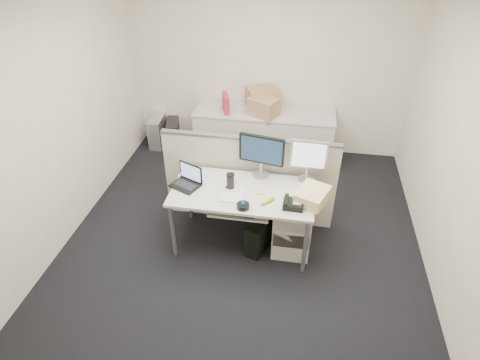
% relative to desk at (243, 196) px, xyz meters
% --- Properties ---
extents(floor, '(4.00, 4.50, 0.01)m').
position_rel_desk_xyz_m(floor, '(0.00, 0.00, -0.67)').
color(floor, black).
rests_on(floor, ground).
extents(wall_back, '(4.00, 0.02, 2.70)m').
position_rel_desk_xyz_m(wall_back, '(0.00, 2.25, 0.69)').
color(wall_back, '#ECE5C9').
rests_on(wall_back, ground).
extents(wall_front, '(4.00, 0.02, 2.70)m').
position_rel_desk_xyz_m(wall_front, '(0.00, -2.25, 0.69)').
color(wall_front, '#ECE5C9').
rests_on(wall_front, ground).
extents(wall_left, '(0.02, 4.50, 2.70)m').
position_rel_desk_xyz_m(wall_left, '(-2.00, 0.00, 0.69)').
color(wall_left, '#ECE5C9').
rests_on(wall_left, ground).
extents(wall_right, '(0.02, 4.50, 2.70)m').
position_rel_desk_xyz_m(wall_right, '(2.00, 0.00, 0.69)').
color(wall_right, '#ECE5C9').
rests_on(wall_right, ground).
extents(desk, '(1.50, 0.75, 0.73)m').
position_rel_desk_xyz_m(desk, '(0.00, 0.00, 0.00)').
color(desk, beige).
rests_on(desk, floor).
extents(keyboard_tray, '(0.62, 0.32, 0.02)m').
position_rel_desk_xyz_m(keyboard_tray, '(0.00, -0.18, -0.04)').
color(keyboard_tray, beige).
rests_on(keyboard_tray, desk).
extents(drawer_pedestal, '(0.40, 0.55, 0.65)m').
position_rel_desk_xyz_m(drawer_pedestal, '(0.55, 0.05, -0.34)').
color(drawer_pedestal, beige).
rests_on(drawer_pedestal, floor).
extents(cubicle_partition, '(2.00, 0.06, 1.10)m').
position_rel_desk_xyz_m(cubicle_partition, '(0.00, 0.45, -0.11)').
color(cubicle_partition, beige).
rests_on(cubicle_partition, floor).
extents(back_counter, '(2.00, 0.60, 0.72)m').
position_rel_desk_xyz_m(back_counter, '(0.00, 1.93, -0.30)').
color(back_counter, beige).
rests_on(back_counter, floor).
extents(monitor_main, '(0.52, 0.28, 0.50)m').
position_rel_desk_xyz_m(monitor_main, '(0.15, 0.32, 0.31)').
color(monitor_main, black).
rests_on(monitor_main, desk).
extents(monitor_small, '(0.40, 0.21, 0.48)m').
position_rel_desk_xyz_m(monitor_small, '(0.65, 0.32, 0.30)').
color(monitor_small, '#B7B7BC').
rests_on(monitor_small, desk).
extents(laptop, '(0.36, 0.32, 0.22)m').
position_rel_desk_xyz_m(laptop, '(-0.62, -0.02, 0.18)').
color(laptop, black).
rests_on(laptop, desk).
extents(trackball, '(0.13, 0.13, 0.05)m').
position_rel_desk_xyz_m(trackball, '(0.05, -0.28, 0.09)').
color(trackball, black).
rests_on(trackball, desk).
extents(desk_phone, '(0.21, 0.17, 0.06)m').
position_rel_desk_xyz_m(desk_phone, '(0.54, -0.18, 0.10)').
color(desk_phone, black).
rests_on(desk_phone, desk).
extents(paper_stack, '(0.23, 0.30, 0.01)m').
position_rel_desk_xyz_m(paper_stack, '(-0.09, -0.08, 0.07)').
color(paper_stack, silver).
rests_on(paper_stack, desk).
extents(sticky_pad, '(0.11, 0.11, 0.01)m').
position_rel_desk_xyz_m(sticky_pad, '(0.18, 0.00, 0.07)').
color(sticky_pad, gold).
rests_on(sticky_pad, desk).
extents(travel_mug, '(0.09, 0.09, 0.17)m').
position_rel_desk_xyz_m(travel_mug, '(-0.13, 0.02, 0.15)').
color(travel_mug, black).
rests_on(travel_mug, desk).
extents(banana, '(0.16, 0.17, 0.04)m').
position_rel_desk_xyz_m(banana, '(0.28, -0.15, 0.09)').
color(banana, yellow).
rests_on(banana, desk).
extents(cellphone, '(0.09, 0.13, 0.02)m').
position_rel_desk_xyz_m(cellphone, '(-0.15, 0.05, 0.07)').
color(cellphone, black).
rests_on(cellphone, desk).
extents(manila_folders, '(0.39, 0.43, 0.13)m').
position_rel_desk_xyz_m(manila_folders, '(0.72, -0.05, 0.13)').
color(manila_folders, '#F7E68C').
rests_on(manila_folders, desk).
extents(keyboard, '(0.45, 0.19, 0.02)m').
position_rel_desk_xyz_m(keyboard, '(-0.05, -0.22, -0.02)').
color(keyboard, black).
rests_on(keyboard, keyboard_tray).
extents(pc_tower_desk, '(0.30, 0.46, 0.40)m').
position_rel_desk_xyz_m(pc_tower_desk, '(0.20, -0.05, -0.46)').
color(pc_tower_desk, black).
rests_on(pc_tower_desk, floor).
extents(pc_tower_spare_dark, '(0.28, 0.47, 0.41)m').
position_rel_desk_xyz_m(pc_tower_spare_dark, '(-1.45, 2.03, -0.46)').
color(pc_tower_spare_dark, black).
rests_on(pc_tower_spare_dark, floor).
extents(pc_tower_spare_silver, '(0.23, 0.51, 0.46)m').
position_rel_desk_xyz_m(pc_tower_spare_silver, '(-1.70, 2.03, -0.43)').
color(pc_tower_spare_silver, '#B7B7BC').
rests_on(pc_tower_spare_silver, floor).
extents(cardboard_box_left, '(0.53, 0.48, 0.33)m').
position_rel_desk_xyz_m(cardboard_box_left, '(-0.05, 2.05, 0.22)').
color(cardboard_box_left, tan).
rests_on(cardboard_box_left, back_counter).
extents(cardboard_box_right, '(0.48, 0.44, 0.28)m').
position_rel_desk_xyz_m(cardboard_box_right, '(0.00, 1.81, 0.19)').
color(cardboard_box_right, tan).
rests_on(cardboard_box_right, back_counter).
extents(red_binder, '(0.16, 0.30, 0.27)m').
position_rel_desk_xyz_m(red_binder, '(-0.55, 1.84, 0.19)').
color(red_binder, '#BC2434').
rests_on(red_binder, back_counter).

